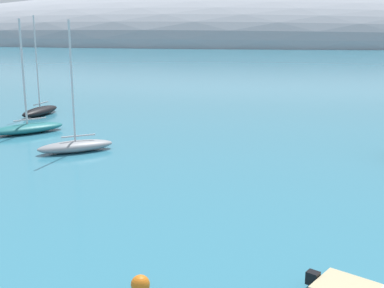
% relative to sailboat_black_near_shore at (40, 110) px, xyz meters
% --- Properties ---
extents(distant_ridge, '(357.61, 89.78, 42.02)m').
position_rel_sailboat_black_near_shore_xyz_m(distant_ridge, '(41.84, 162.15, -0.52)').
color(distant_ridge, '#999EA8').
rests_on(distant_ridge, ground).
extents(sailboat_black_near_shore, '(2.87, 5.76, 9.88)m').
position_rel_sailboat_black_near_shore_xyz_m(sailboat_black_near_shore, '(0.00, 0.00, 0.00)').
color(sailboat_black_near_shore, black).
rests_on(sailboat_black_near_shore, water).
extents(sailboat_teal_mid_mooring, '(6.14, 5.66, 9.57)m').
position_rel_sailboat_black_near_shore_xyz_m(sailboat_teal_mid_mooring, '(2.07, -8.22, 0.00)').
color(sailboat_teal_mid_mooring, '#1E6B70').
rests_on(sailboat_teal_mid_mooring, water).
extents(sailboat_grey_end_of_line, '(5.69, 4.30, 9.52)m').
position_rel_sailboat_black_near_shore_xyz_m(sailboat_grey_end_of_line, '(8.15, -14.08, -0.00)').
color(sailboat_grey_end_of_line, gray).
rests_on(sailboat_grey_end_of_line, water).
extents(mooring_buoy_orange, '(0.69, 0.69, 0.69)m').
position_rel_sailboat_black_near_shore_xyz_m(mooring_buoy_orange, '(16.63, -33.44, -0.18)').
color(mooring_buoy_orange, orange).
rests_on(mooring_buoy_orange, water).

